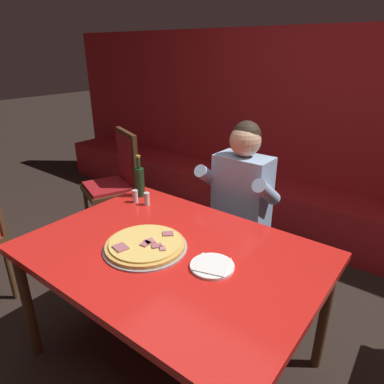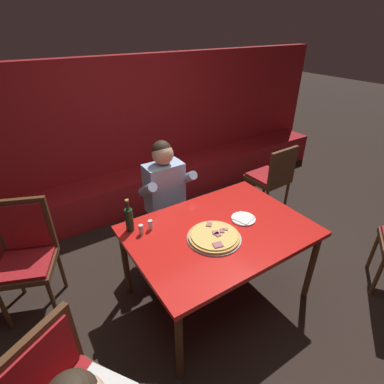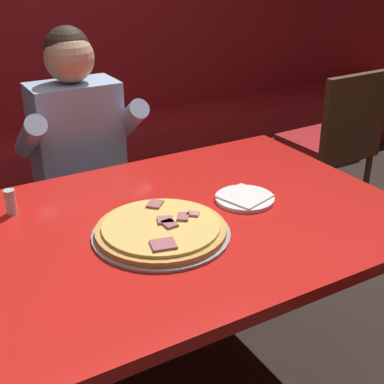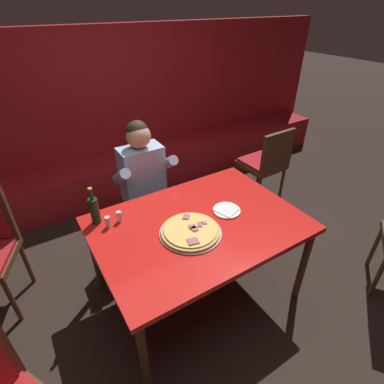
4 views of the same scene
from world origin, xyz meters
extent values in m
cube|color=#A3191E|center=(0.00, 2.18, 0.95)|extent=(6.80, 0.16, 1.90)
cube|color=#A3191E|center=(0.00, 1.86, 0.23)|extent=(6.46, 0.48, 0.46)
cylinder|color=#4C2D19|center=(0.68, 0.47, 0.36)|extent=(0.06, 0.06, 0.72)
cube|color=red|center=(0.00, 0.00, 0.74)|extent=(1.49, 1.06, 0.04)
cylinder|color=#9E9EA3|center=(-0.11, -0.07, 0.76)|extent=(0.43, 0.43, 0.01)
cylinder|color=gold|center=(-0.11, -0.07, 0.77)|extent=(0.41, 0.41, 0.02)
cylinder|color=#E5BC5B|center=(-0.11, -0.07, 0.79)|extent=(0.37, 0.37, 0.01)
cube|color=#C6757A|center=(0.01, -0.07, 0.80)|extent=(0.05, 0.05, 0.01)
cube|color=#A85B66|center=(-0.07, 0.06, 0.80)|extent=(0.07, 0.07, 0.01)
cube|color=#B76670|center=(-0.09, -0.06, 0.80)|extent=(0.06, 0.06, 0.01)
cube|color=#A85B66|center=(-0.09, -0.09, 0.80)|extent=(0.04, 0.05, 0.01)
cube|color=#A85B66|center=(-0.17, -0.19, 0.80)|extent=(0.08, 0.08, 0.01)
cube|color=#A85B66|center=(-0.03, -0.07, 0.80)|extent=(0.06, 0.06, 0.01)
cylinder|color=white|center=(0.26, 0.00, 0.76)|extent=(0.21, 0.21, 0.01)
cube|color=white|center=(0.26, 0.00, 0.77)|extent=(0.19, 0.19, 0.01)
cylinder|color=silver|center=(-0.48, 0.31, 0.79)|extent=(0.04, 0.04, 0.07)
cylinder|color=#28231E|center=(-0.48, 0.31, 0.78)|extent=(0.03, 0.03, 0.04)
cylinder|color=silver|center=(-0.48, 0.31, 0.83)|extent=(0.04, 0.04, 0.01)
ellipsoid|color=black|center=(-0.17, 0.54, 0.04)|extent=(0.11, 0.24, 0.09)
ellipsoid|color=black|center=(0.03, 0.54, 0.04)|extent=(0.11, 0.24, 0.09)
cylinder|color=#282833|center=(-0.17, 0.54, 0.23)|extent=(0.11, 0.11, 0.43)
cylinder|color=#282833|center=(0.03, 0.54, 0.23)|extent=(0.11, 0.11, 0.43)
cube|color=#282833|center=(-0.07, 0.64, 0.51)|extent=(0.34, 0.40, 0.12)
cube|color=#9EBCE0|center=(-0.07, 0.84, 0.78)|extent=(0.38, 0.22, 0.52)
cylinder|color=#9EBCE0|center=(-0.29, 0.76, 0.86)|extent=(0.09, 0.30, 0.25)
cylinder|color=#9EBCE0|center=(0.15, 0.76, 0.86)|extent=(0.09, 0.30, 0.25)
sphere|color=#D6A884|center=(-0.07, 0.84, 1.15)|extent=(0.21, 0.21, 0.21)
sphere|color=#2D2319|center=(-0.07, 0.85, 1.18)|extent=(0.19, 0.19, 0.19)
cylinder|color=#4C2D19|center=(1.56, 0.97, 0.24)|extent=(0.04, 0.04, 0.48)
cylinder|color=#4C2D19|center=(1.18, 0.96, 0.24)|extent=(0.04, 0.04, 0.48)
cylinder|color=#4C2D19|center=(1.57, 0.59, 0.24)|extent=(0.04, 0.04, 0.48)
cylinder|color=#4C2D19|center=(1.19, 0.58, 0.24)|extent=(0.04, 0.04, 0.48)
cube|color=#4C2D19|center=(1.38, 0.77, 0.50)|extent=(0.45, 0.45, 0.05)
cube|color=#A3191E|center=(1.38, 0.77, 0.54)|extent=(0.42, 0.42, 0.03)
cube|color=#4C2D19|center=(1.38, 0.57, 0.75)|extent=(0.44, 0.05, 0.44)
cube|color=#A3191E|center=(1.38, 0.60, 0.75)|extent=(0.36, 0.04, 0.37)
camera|label=1|loc=(1.00, -1.12, 1.71)|focal=32.00mm
camera|label=2|loc=(-1.28, -1.54, 2.26)|focal=28.00mm
camera|label=3|loc=(-0.76, -1.37, 1.59)|focal=50.00mm
camera|label=4|loc=(-0.94, -1.42, 2.12)|focal=28.00mm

